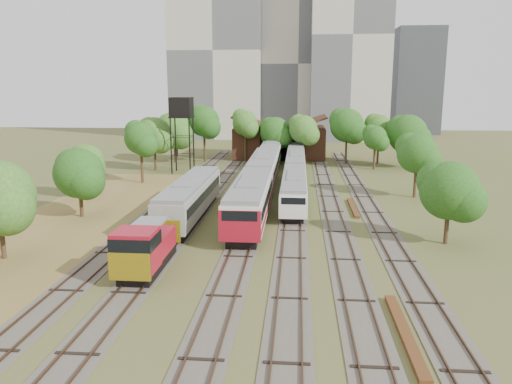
# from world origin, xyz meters

# --- Properties ---
(ground) EXTENTS (240.00, 240.00, 0.00)m
(ground) POSITION_xyz_m (0.00, 0.00, 0.00)
(ground) COLOR #475123
(ground) RESTS_ON ground
(dry_grass_patch) EXTENTS (14.00, 60.00, 0.04)m
(dry_grass_patch) POSITION_xyz_m (-18.00, 8.00, 0.02)
(dry_grass_patch) COLOR brown
(dry_grass_patch) RESTS_ON ground
(tracks) EXTENTS (24.60, 80.00, 0.19)m
(tracks) POSITION_xyz_m (-0.67, 25.00, 0.04)
(tracks) COLOR #4C473D
(tracks) RESTS_ON ground
(railcar_red_set) EXTENTS (3.28, 34.58, 4.06)m
(railcar_red_set) POSITION_xyz_m (-2.00, 21.33, 2.15)
(railcar_red_set) COLOR black
(railcar_red_set) RESTS_ON ground
(railcar_green_set) EXTENTS (2.67, 52.08, 3.30)m
(railcar_green_set) POSITION_xyz_m (2.00, 37.94, 1.74)
(railcar_green_set) COLOR black
(railcar_green_set) RESTS_ON ground
(railcar_rear) EXTENTS (3.05, 16.08, 3.77)m
(railcar_rear) POSITION_xyz_m (-2.00, 48.59, 1.99)
(railcar_rear) COLOR black
(railcar_rear) RESTS_ON ground
(shunter_locomotive) EXTENTS (2.71, 8.10, 3.55)m
(shunter_locomotive) POSITION_xyz_m (-8.00, -0.55, 1.70)
(shunter_locomotive) COLOR black
(shunter_locomotive) RESTS_ON ground
(old_grey_coach) EXTENTS (3.01, 18.00, 3.72)m
(old_grey_coach) POSITION_xyz_m (-8.00, 14.33, 2.03)
(old_grey_coach) COLOR black
(old_grey_coach) RESTS_ON ground
(water_tower) EXTENTS (3.21, 3.21, 11.09)m
(water_tower) POSITION_xyz_m (-14.76, 40.22, 9.35)
(water_tower) COLOR black
(water_tower) RESTS_ON ground
(rail_pile_near) EXTENTS (0.60, 8.93, 0.30)m
(rail_pile_near) POSITION_xyz_m (8.00, -8.13, 0.15)
(rail_pile_near) COLOR brown
(rail_pile_near) RESTS_ON ground
(rail_pile_far) EXTENTS (0.50, 8.08, 0.26)m
(rail_pile_far) POSITION_xyz_m (8.20, 19.31, 0.13)
(rail_pile_far) COLOR brown
(rail_pile_far) RESTS_ON ground
(maintenance_shed) EXTENTS (16.45, 11.55, 7.58)m
(maintenance_shed) POSITION_xyz_m (-1.00, 57.98, 2.91)
(maintenance_shed) COLOR #361F13
(maintenance_shed) RESTS_ON ground
(tree_band_left) EXTENTS (8.28, 65.04, 8.45)m
(tree_band_left) POSITION_xyz_m (-19.74, 20.14, 5.22)
(tree_band_left) COLOR #382616
(tree_band_left) RESTS_ON ground
(tree_band_far) EXTENTS (43.95, 9.58, 9.45)m
(tree_band_far) POSITION_xyz_m (1.07, 50.41, 5.78)
(tree_band_far) COLOR #382616
(tree_band_far) RESTS_ON ground
(tree_band_right) EXTENTS (6.05, 41.92, 7.40)m
(tree_band_right) POSITION_xyz_m (14.95, 22.09, 4.77)
(tree_band_right) COLOR #382616
(tree_band_right) RESTS_ON ground
(tower_left) EXTENTS (22.00, 16.00, 42.00)m
(tower_left) POSITION_xyz_m (-18.00, 95.00, 21.00)
(tower_left) COLOR #BBB4A4
(tower_left) RESTS_ON ground
(tower_centre) EXTENTS (20.00, 18.00, 36.00)m
(tower_centre) POSITION_xyz_m (2.00, 100.00, 18.00)
(tower_centre) COLOR #B7B1A5
(tower_centre) RESTS_ON ground
(tower_right) EXTENTS (18.00, 16.00, 48.00)m
(tower_right) POSITION_xyz_m (14.00, 92.00, 24.00)
(tower_right) COLOR #BBB4A4
(tower_right) RESTS_ON ground
(tower_far_right) EXTENTS (12.00, 12.00, 28.00)m
(tower_far_right) POSITION_xyz_m (34.00, 110.00, 14.00)
(tower_far_right) COLOR #383B3E
(tower_far_right) RESTS_ON ground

